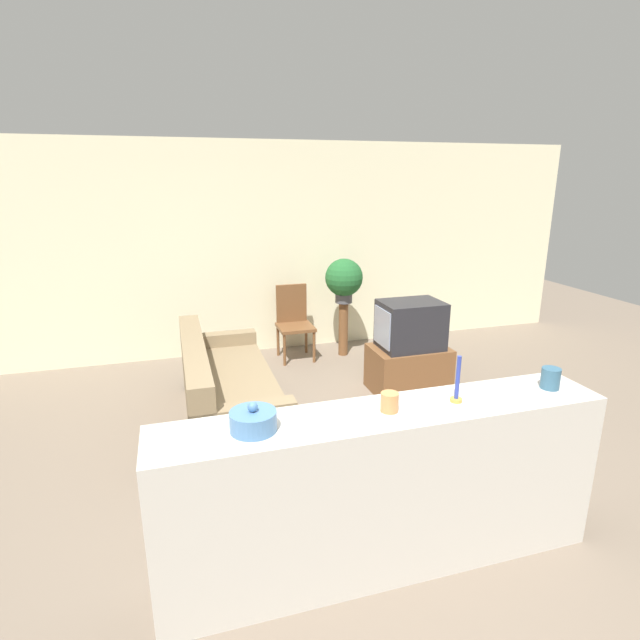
{
  "coord_description": "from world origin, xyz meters",
  "views": [
    {
      "loc": [
        -1.09,
        -2.95,
        2.27
      ],
      "look_at": [
        0.33,
        1.74,
        0.85
      ],
      "focal_mm": 28.0,
      "sensor_mm": 36.0,
      "label": 1
    }
  ],
  "objects_px": {
    "couch": "(226,393)",
    "potted_plant": "(344,279)",
    "decorative_bowl": "(253,421)",
    "television": "(410,325)",
    "wooden_chair": "(294,319)"
  },
  "relations": [
    {
      "from": "wooden_chair",
      "to": "potted_plant",
      "type": "distance_m",
      "value": 0.82
    },
    {
      "from": "television",
      "to": "decorative_bowl",
      "type": "relative_size",
      "value": 2.72
    },
    {
      "from": "couch",
      "to": "television",
      "type": "height_order",
      "value": "television"
    },
    {
      "from": "couch",
      "to": "potted_plant",
      "type": "xyz_separation_m",
      "value": [
        1.68,
        1.45,
        0.72
      ]
    },
    {
      "from": "television",
      "to": "decorative_bowl",
      "type": "bearing_deg",
      "value": -131.91
    },
    {
      "from": "television",
      "to": "wooden_chair",
      "type": "height_order",
      "value": "television"
    },
    {
      "from": "television",
      "to": "potted_plant",
      "type": "distance_m",
      "value": 1.33
    },
    {
      "from": "wooden_chair",
      "to": "decorative_bowl",
      "type": "relative_size",
      "value": 3.86
    },
    {
      "from": "couch",
      "to": "potted_plant",
      "type": "distance_m",
      "value": 2.34
    },
    {
      "from": "decorative_bowl",
      "to": "potted_plant",
      "type": "bearing_deg",
      "value": 63.84
    },
    {
      "from": "television",
      "to": "decorative_bowl",
      "type": "distance_m",
      "value": 3.08
    },
    {
      "from": "television",
      "to": "decorative_bowl",
      "type": "height_order",
      "value": "decorative_bowl"
    },
    {
      "from": "television",
      "to": "wooden_chair",
      "type": "xyz_separation_m",
      "value": [
        -0.94,
        1.37,
        -0.24
      ]
    },
    {
      "from": "decorative_bowl",
      "to": "television",
      "type": "bearing_deg",
      "value": 48.09
    },
    {
      "from": "television",
      "to": "potted_plant",
      "type": "relative_size",
      "value": 1.17
    }
  ]
}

